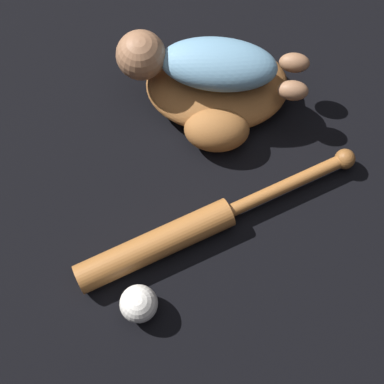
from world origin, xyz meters
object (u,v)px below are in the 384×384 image
(baseball_bat, at_px, (184,232))
(baseball_glove, at_px, (217,92))
(baseball, at_px, (139,304))
(baby_figure, at_px, (201,62))

(baseball_bat, bearing_deg, baseball_glove, -107.27)
(baseball_glove, relative_size, baseball, 4.39)
(baseball_bat, xyz_separation_m, baseball, (0.09, 0.13, 0.01))
(baby_figure, xyz_separation_m, baseball, (0.15, 0.43, -0.09))
(baby_figure, height_order, baseball_bat, baby_figure)
(baseball_glove, bearing_deg, baseball_bat, 72.73)
(baseball_bat, bearing_deg, baby_figure, -100.30)
(baseball_glove, distance_m, baby_figure, 0.09)
(baby_figure, xyz_separation_m, baseball_bat, (0.06, 0.30, -0.09))
(baseball_bat, bearing_deg, baseball, 54.64)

